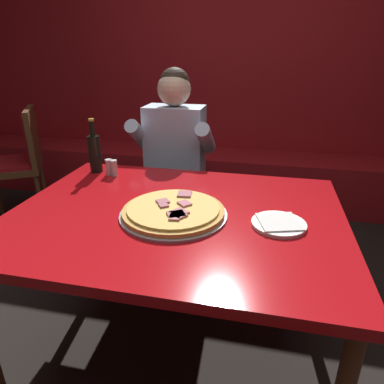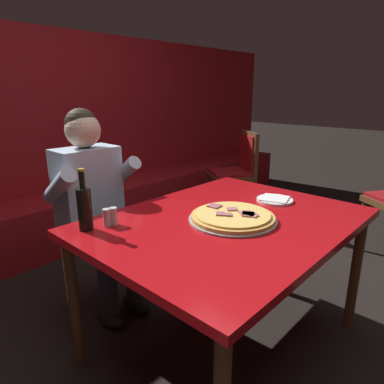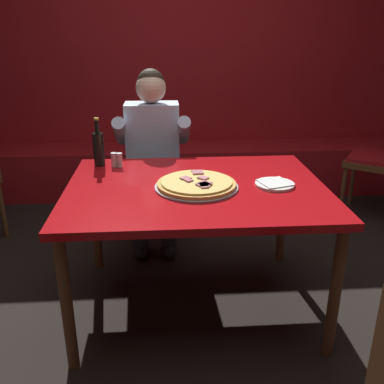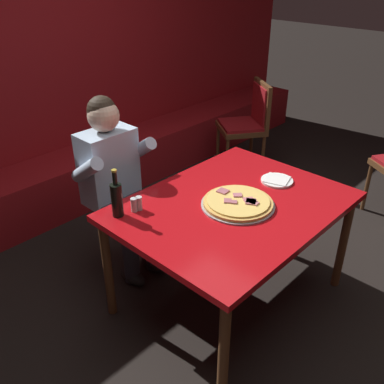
{
  "view_description": "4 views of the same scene",
  "coord_description": "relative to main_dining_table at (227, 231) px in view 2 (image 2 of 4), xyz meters",
  "views": [
    {
      "loc": [
        0.34,
        -1.24,
        1.38
      ],
      "look_at": [
        -0.0,
        0.32,
        0.71
      ],
      "focal_mm": 32.0,
      "sensor_mm": 36.0,
      "label": 1
    },
    {
      "loc": [
        -1.31,
        -0.97,
        1.38
      ],
      "look_at": [
        0.1,
        0.34,
        0.8
      ],
      "focal_mm": 32.0,
      "sensor_mm": 36.0,
      "label": 2
    },
    {
      "loc": [
        -0.17,
        -2.14,
        1.54
      ],
      "look_at": [
        -0.02,
        0.01,
        0.71
      ],
      "focal_mm": 40.0,
      "sensor_mm": 36.0,
      "label": 3
    },
    {
      "loc": [
        -1.77,
        -1.34,
        2.07
      ],
      "look_at": [
        -0.12,
        0.23,
        0.79
      ],
      "focal_mm": 40.0,
      "sensor_mm": 36.0,
      "label": 4
    }
  ],
  "objects": [
    {
      "name": "ground_plane",
      "position": [
        0.0,
        0.0,
        -0.68
      ],
      "size": [
        24.0,
        24.0,
        0.0
      ],
      "primitive_type": "plane",
      "color": "black"
    },
    {
      "name": "booth_wall_panel",
      "position": [
        0.0,
        2.18,
        0.27
      ],
      "size": [
        6.8,
        0.16,
        1.9
      ],
      "primitive_type": "cube",
      "color": "maroon",
      "rests_on": "ground_plane"
    },
    {
      "name": "booth_bench",
      "position": [
        0.0,
        1.86,
        -0.45
      ],
      "size": [
        6.46,
        0.48,
        0.46
      ],
      "primitive_type": "cube",
      "color": "maroon",
      "rests_on": "ground_plane"
    },
    {
      "name": "main_dining_table",
      "position": [
        0.0,
        0.0,
        0.0
      ],
      "size": [
        1.38,
        1.05,
        0.75
      ],
      "color": "brown",
      "rests_on": "ground_plane"
    },
    {
      "name": "pizza",
      "position": [
        0.0,
        -0.03,
        0.09
      ],
      "size": [
        0.44,
        0.44,
        0.05
      ],
      "color": "#9E9EA3",
      "rests_on": "main_dining_table"
    },
    {
      "name": "plate_white_paper",
      "position": [
        0.42,
        -0.03,
        0.08
      ],
      "size": [
        0.21,
        0.21,
        0.02
      ],
      "color": "white",
      "rests_on": "main_dining_table"
    },
    {
      "name": "beer_bottle",
      "position": [
        -0.56,
        0.4,
        0.18
      ],
      "size": [
        0.07,
        0.07,
        0.29
      ],
      "color": "black",
      "rests_on": "main_dining_table"
    },
    {
      "name": "shaker_red_pepper_flakes",
      "position": [
        -0.47,
        0.36,
        0.11
      ],
      "size": [
        0.04,
        0.04,
        0.09
      ],
      "color": "silver",
      "rests_on": "main_dining_table"
    },
    {
      "name": "shaker_parmesan",
      "position": [
        -0.44,
        0.36,
        0.11
      ],
      "size": [
        0.04,
        0.04,
        0.09
      ],
      "color": "silver",
      "rests_on": "main_dining_table"
    },
    {
      "name": "diner_seated_blue_shirt",
      "position": [
        -0.24,
        0.82,
        0.03
      ],
      "size": [
        0.53,
        0.53,
        1.27
      ],
      "color": "black",
      "rests_on": "ground_plane"
    },
    {
      "name": "dining_chair_far_right",
      "position": [
        1.65,
        1.11,
        -0.11
      ],
      "size": [
        0.61,
        0.61,
        0.96
      ],
      "color": "brown",
      "rests_on": "ground_plane"
    }
  ]
}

